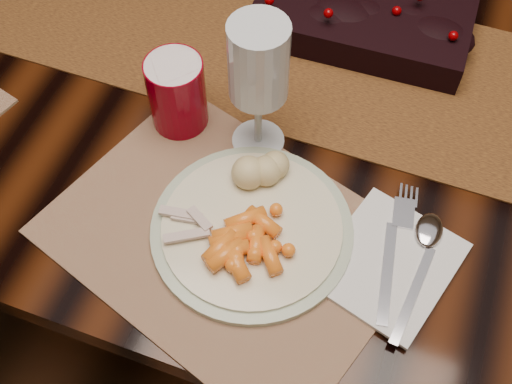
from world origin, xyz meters
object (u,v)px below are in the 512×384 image
(centerpiece, at_px, (363,16))
(wine_glass, at_px, (258,90))
(baby_carrots, at_px, (262,245))
(red_cup, at_px, (177,93))
(mashed_potatoes, at_px, (257,166))
(placemat_main, at_px, (227,238))
(napkin, at_px, (389,263))
(turkey_shreds, at_px, (188,224))
(dinner_plate, at_px, (252,229))
(dining_table, at_px, (315,197))

(centerpiece, xyz_separation_m, wine_glass, (-0.07, -0.25, 0.07))
(baby_carrots, xyz_separation_m, red_cup, (-0.17, 0.16, 0.03))
(mashed_potatoes, bearing_deg, placemat_main, -94.33)
(napkin, bearing_deg, baby_carrots, -148.08)
(baby_carrots, bearing_deg, red_cup, 137.74)
(napkin, bearing_deg, red_cup, 176.10)
(centerpiece, distance_m, turkey_shreds, 0.42)
(dinner_plate, xyz_separation_m, baby_carrots, (0.02, -0.03, 0.02))
(dining_table, xyz_separation_m, placemat_main, (-0.04, -0.33, 0.38))
(wine_glass, bearing_deg, mashed_potatoes, -71.52)
(dining_table, distance_m, placemat_main, 0.51)
(dinner_plate, relative_size, wine_glass, 1.22)
(placemat_main, distance_m, napkin, 0.19)
(placemat_main, bearing_deg, napkin, 27.85)
(baby_carrots, distance_m, mashed_potatoes, 0.10)
(placemat_main, distance_m, turkey_shreds, 0.05)
(dinner_plate, xyz_separation_m, mashed_potatoes, (-0.02, 0.07, 0.03))
(dining_table, bearing_deg, mashed_potatoes, -97.45)
(placemat_main, xyz_separation_m, dinner_plate, (0.03, 0.02, 0.01))
(baby_carrots, xyz_separation_m, mashed_potatoes, (-0.04, 0.10, 0.01))
(dining_table, relative_size, centerpiece, 5.74)
(dining_table, distance_m, wine_glass, 0.51)
(centerpiece, relative_size, wine_glass, 1.55)
(turkey_shreds, xyz_separation_m, napkin, (0.24, 0.04, -0.02))
(mashed_potatoes, bearing_deg, wine_glass, 108.48)
(baby_carrots, bearing_deg, placemat_main, 170.94)
(dining_table, height_order, placemat_main, placemat_main)
(dinner_plate, xyz_separation_m, red_cup, (-0.15, 0.13, 0.05))
(placemat_main, height_order, red_cup, red_cup)
(dining_table, xyz_separation_m, wine_glass, (-0.05, -0.18, 0.48))
(napkin, xyz_separation_m, wine_glass, (-0.21, 0.12, 0.09))
(napkin, height_order, wine_glass, wine_glass)
(baby_carrots, height_order, turkey_shreds, baby_carrots)
(placemat_main, distance_m, baby_carrots, 0.06)
(mashed_potatoes, relative_size, wine_glass, 0.38)
(placemat_main, xyz_separation_m, red_cup, (-0.13, 0.15, 0.05))
(wine_glass, bearing_deg, dinner_plate, -73.21)
(dining_table, bearing_deg, baby_carrots, -88.51)
(centerpiece, bearing_deg, wine_glass, -106.85)
(dining_table, relative_size, red_cup, 17.33)
(placemat_main, xyz_separation_m, wine_glass, (-0.02, 0.15, 0.10))
(baby_carrots, bearing_deg, dinner_plate, 130.61)
(placemat_main, bearing_deg, turkey_shreds, -149.02)
(baby_carrots, bearing_deg, napkin, 15.38)
(placemat_main, relative_size, dinner_plate, 1.67)
(placemat_main, xyz_separation_m, turkey_shreds, (-0.04, -0.01, 0.03))
(placemat_main, height_order, napkin, napkin)
(mashed_potatoes, xyz_separation_m, red_cup, (-0.13, 0.06, 0.02))
(baby_carrots, distance_m, napkin, 0.15)
(dining_table, bearing_deg, placemat_main, -96.63)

